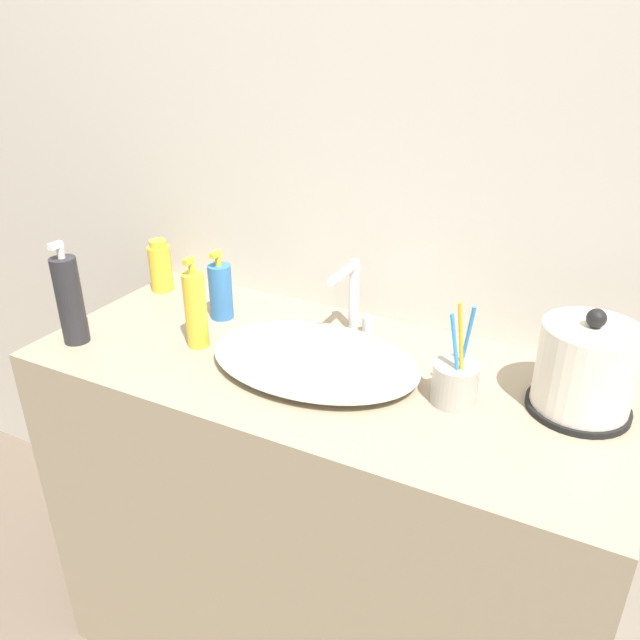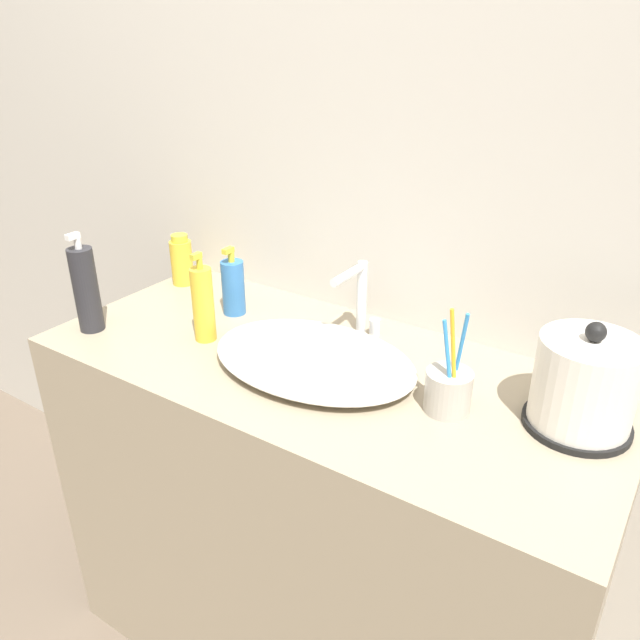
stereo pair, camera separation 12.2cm
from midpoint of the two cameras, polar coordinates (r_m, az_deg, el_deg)
name	(u,v)px [view 2 (the right image)]	position (r m, az deg, el deg)	size (l,w,h in m)	color
wall_back	(397,123)	(1.36, 9.70, 17.33)	(6.00, 0.04, 2.60)	beige
vanity_counter	(321,525)	(1.53, 2.47, -18.27)	(1.20, 0.53, 0.86)	gray
sink_basin	(313,358)	(1.25, 2.18, -3.57)	(0.44, 0.30, 0.04)	silver
faucet	(360,297)	(1.35, 6.32, 2.07)	(0.06, 0.13, 0.17)	silver
electric_kettle	(584,388)	(1.16, 25.83, -5.68)	(0.18, 0.18, 0.20)	black
toothbrush_cup	(448,390)	(1.14, 14.70, -6.28)	(0.08, 0.08, 0.21)	#B7B2A8
lotion_bottle	(233,287)	(1.46, -5.59, 2.99)	(0.05, 0.05, 0.17)	#3370B7
shampoo_bottle	(182,261)	(1.65, -10.49, 5.31)	(0.06, 0.06, 0.13)	gold
mouthwash_bottle	(203,304)	(1.34, -8.10, 1.42)	(0.05, 0.05, 0.20)	gold
hand_cream_bottle	(86,289)	(1.44, -18.38, 2.64)	(0.05, 0.05, 0.23)	#28282D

